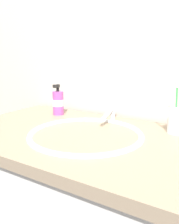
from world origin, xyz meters
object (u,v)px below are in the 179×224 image
object	(u,v)px
faucet	(111,112)
soap_dispenser	(58,102)
toothbrush_green	(176,103)
toothbrush_cup	(176,121)
toothbrush_white	(167,107)

from	to	relation	value
faucet	soap_dispenser	size ratio (longest dim) A/B	0.98
toothbrush_green	soap_dispenser	distance (m)	0.62
toothbrush_cup	toothbrush_green	bearing A→B (deg)	114.39
toothbrush_white	toothbrush_green	size ratio (longest dim) A/B	0.91
faucet	soap_dispenser	world-z (taller)	soap_dispenser
soap_dispenser	toothbrush_white	bearing A→B (deg)	-1.13
toothbrush_white	soap_dispenser	bearing A→B (deg)	178.87
toothbrush_cup	toothbrush_white	bearing A→B (deg)	-151.71
faucet	toothbrush_green	size ratio (longest dim) A/B	0.79
faucet	toothbrush_white	xyz separation A→B (m)	(0.27, -0.02, 0.06)
toothbrush_green	soap_dispenser	xyz separation A→B (m)	(-0.61, -0.03, -0.05)
toothbrush_cup	toothbrush_white	xyz separation A→B (m)	(-0.04, -0.02, 0.06)
faucet	soap_dispenser	bearing A→B (deg)	-178.62
faucet	toothbrush_cup	distance (m)	0.31
toothbrush_cup	soap_dispenser	bearing A→B (deg)	-179.23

